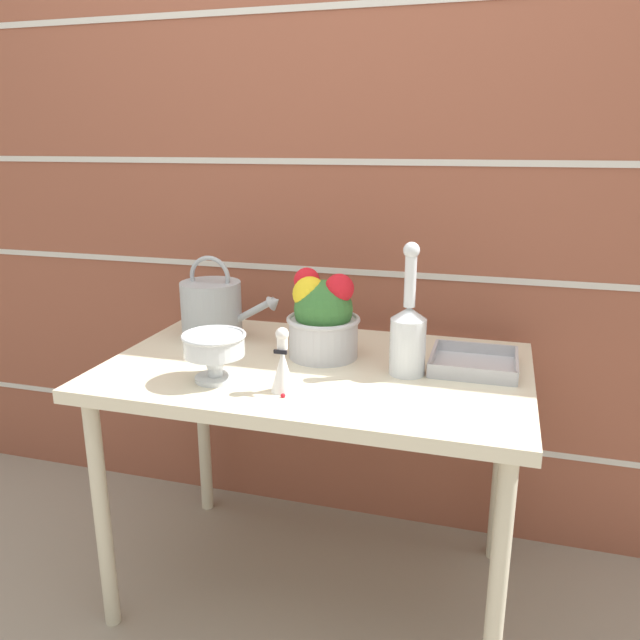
# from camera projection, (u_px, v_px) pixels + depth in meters

# --- Properties ---
(ground_plane) EXTENTS (12.00, 12.00, 0.00)m
(ground_plane) POSITION_uv_depth(u_px,v_px,m) (317.00, 586.00, 1.96)
(ground_plane) COLOR gray
(brick_wall) EXTENTS (3.60, 0.08, 2.20)m
(brick_wall) POSITION_uv_depth(u_px,v_px,m) (356.00, 217.00, 2.09)
(brick_wall) COLOR brown
(brick_wall) RESTS_ON ground_plane
(patio_table) EXTENTS (1.17, 0.74, 0.74)m
(patio_table) POSITION_uv_depth(u_px,v_px,m) (316.00, 389.00, 1.77)
(patio_table) COLOR beige
(patio_table) RESTS_ON ground_plane
(watering_can) EXTENTS (0.34, 0.19, 0.26)m
(watering_can) POSITION_uv_depth(u_px,v_px,m) (212.00, 308.00, 1.97)
(watering_can) COLOR #9EA3A8
(watering_can) RESTS_ON patio_table
(crystal_pedestal_bowl) EXTENTS (0.17, 0.17, 0.13)m
(crystal_pedestal_bowl) POSITION_uv_depth(u_px,v_px,m) (214.00, 348.00, 1.61)
(crystal_pedestal_bowl) COLOR silver
(crystal_pedestal_bowl) RESTS_ON patio_table
(flower_planter) EXTENTS (0.21, 0.21, 0.26)m
(flower_planter) POSITION_uv_depth(u_px,v_px,m) (322.00, 317.00, 1.79)
(flower_planter) COLOR #BCBCC1
(flower_planter) RESTS_ON patio_table
(glass_decanter) EXTENTS (0.10, 0.10, 0.36)m
(glass_decanter) POSITION_uv_depth(u_px,v_px,m) (408.00, 333.00, 1.65)
(glass_decanter) COLOR silver
(glass_decanter) RESTS_ON patio_table
(figurine_vase) EXTENTS (0.06, 0.06, 0.17)m
(figurine_vase) POSITION_uv_depth(u_px,v_px,m) (283.00, 366.00, 1.55)
(figurine_vase) COLOR white
(figurine_vase) RESTS_ON patio_table
(wire_tray) EXTENTS (0.23, 0.23, 0.04)m
(wire_tray) POSITION_uv_depth(u_px,v_px,m) (474.00, 365.00, 1.72)
(wire_tray) COLOR #B7B7BC
(wire_tray) RESTS_ON patio_table
(fallen_petal) EXTENTS (0.01, 0.01, 0.01)m
(fallen_petal) POSITION_uv_depth(u_px,v_px,m) (283.00, 396.00, 1.53)
(fallen_petal) COLOR red
(fallen_petal) RESTS_ON patio_table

